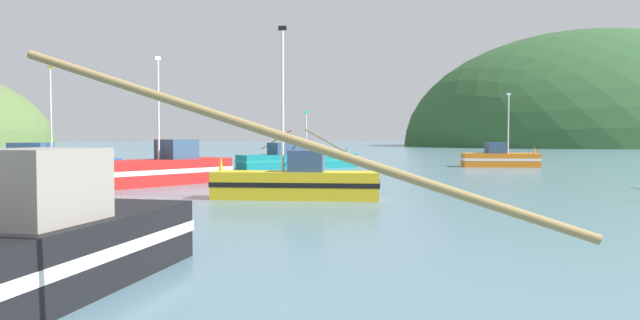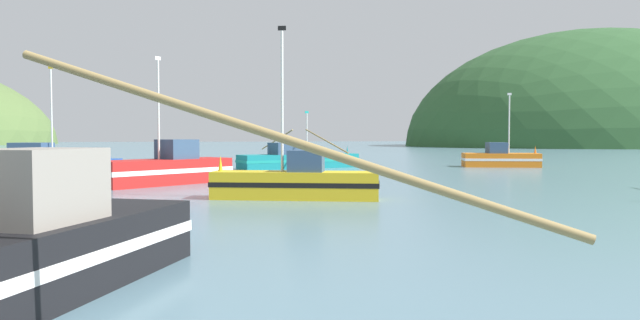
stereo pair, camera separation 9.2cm
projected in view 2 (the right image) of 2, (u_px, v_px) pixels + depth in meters
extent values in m
ellipsoid|color=#2D562D|center=(596.00, 146.00, 166.22)|extent=(112.83, 90.27, 66.36)
cube|color=gold|center=(295.00, 185.00, 25.18)|extent=(7.47, 4.05, 1.22)
cube|color=black|center=(295.00, 184.00, 25.18)|extent=(7.54, 4.09, 0.22)
cone|color=gold|center=(220.00, 163.00, 25.48)|extent=(0.26, 0.26, 0.70)
cube|color=#334C6B|center=(306.00, 161.00, 25.08)|extent=(1.90, 1.80, 0.94)
cylinder|color=silver|center=(282.00, 102.00, 25.08)|extent=(0.12, 0.12, 6.17)
cube|color=black|center=(282.00, 28.00, 24.95)|extent=(0.35, 0.15, 0.20)
cube|color=#147F84|center=(299.00, 161.00, 49.69)|extent=(11.04, 5.30, 1.21)
cube|color=teal|center=(299.00, 160.00, 49.69)|extent=(11.15, 5.35, 0.22)
cone|color=#147F84|center=(347.00, 150.00, 52.07)|extent=(0.25, 0.25, 0.70)
cube|color=#334C6B|center=(288.00, 149.00, 49.13)|extent=(3.46, 2.92, 1.01)
cylinder|color=silver|center=(307.00, 134.00, 49.95)|extent=(0.12, 0.12, 3.55)
cube|color=teal|center=(307.00, 112.00, 49.88)|extent=(0.36, 0.12, 0.20)
cylinder|color=#997F4C|center=(277.00, 140.00, 53.66)|extent=(1.89, 6.56, 1.95)
cylinder|color=#997F4C|center=(326.00, 141.00, 45.56)|extent=(1.89, 6.56, 1.95)
cube|color=orange|center=(501.00, 160.00, 51.70)|extent=(7.09, 4.68, 1.24)
cube|color=white|center=(501.00, 159.00, 51.69)|extent=(7.16, 4.72, 0.22)
cone|color=orange|center=(535.00, 149.00, 51.34)|extent=(0.26, 0.26, 0.70)
cube|color=#334C6B|center=(496.00, 148.00, 51.69)|extent=(2.27, 2.68, 0.98)
cylinder|color=silver|center=(509.00, 124.00, 51.49)|extent=(0.12, 0.12, 5.22)
cube|color=white|center=(510.00, 94.00, 51.37)|extent=(0.35, 0.15, 0.20)
cube|color=gray|center=(36.00, 186.00, 9.74)|extent=(2.31, 2.53, 1.27)
cylinder|color=#997F4C|center=(280.00, 138.00, 7.25)|extent=(6.74, 3.47, 2.45)
cube|color=red|center=(166.00, 172.00, 32.97)|extent=(7.90, 6.57, 1.45)
cube|color=white|center=(166.00, 170.00, 32.96)|extent=(7.98, 6.64, 0.26)
cone|color=red|center=(106.00, 155.00, 30.14)|extent=(0.28, 0.28, 0.70)
cube|color=#334C6B|center=(177.00, 149.00, 33.50)|extent=(2.60, 2.61, 1.14)
cylinder|color=silver|center=(158.00, 110.00, 32.49)|extent=(0.12, 0.12, 5.64)
cube|color=white|center=(158.00, 58.00, 32.36)|extent=(0.31, 0.23, 0.20)
cube|color=#19479E|center=(49.00, 167.00, 40.50)|extent=(10.00, 5.45, 1.17)
cube|color=gold|center=(49.00, 166.00, 40.50)|extent=(10.10, 5.51, 0.21)
cone|color=#19479E|center=(110.00, 154.00, 40.13)|extent=(0.25, 0.25, 0.70)
cube|color=#334C6B|center=(31.00, 151.00, 40.55)|extent=(2.94, 2.52, 1.16)
cylinder|color=silver|center=(52.00, 114.00, 40.32)|extent=(0.12, 0.12, 6.35)
cube|color=gold|center=(51.00, 67.00, 40.19)|extent=(0.35, 0.14, 0.20)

